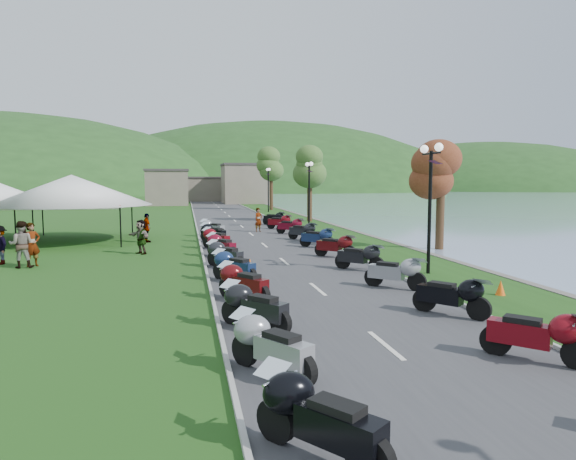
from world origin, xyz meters
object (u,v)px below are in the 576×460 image
pedestrian_a (33,266)px  pedestrian_b (22,268)px  vendor_tent_main (73,209)px  pedestrian_c (1,264)px

pedestrian_a → pedestrian_b: bearing=179.2°
pedestrian_b → vendor_tent_main: bearing=-96.1°
pedestrian_a → pedestrian_c: bearing=111.2°
vendor_tent_main → pedestrian_a: (0.15, -8.95, -2.00)m
pedestrian_a → pedestrian_c: (-1.55, 0.88, 0.00)m
pedestrian_a → pedestrian_b: pedestrian_b is taller
vendor_tent_main → pedestrian_c: size_ratio=3.57×
vendor_tent_main → pedestrian_a: size_ratio=3.26×
vendor_tent_main → pedestrian_c: 8.43m
vendor_tent_main → pedestrian_c: vendor_tent_main is taller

